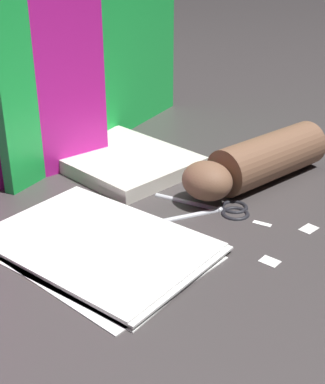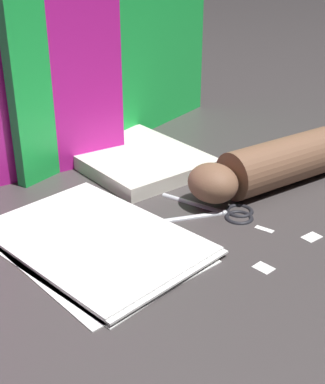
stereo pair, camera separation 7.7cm
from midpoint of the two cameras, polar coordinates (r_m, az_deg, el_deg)
name	(u,v)px [view 1 (the left image)]	position (r m, az deg, el deg)	size (l,w,h in m)	color
ground_plane	(181,227)	(0.80, -0.71, -3.78)	(6.00, 6.00, 0.00)	#3D3838
backdrop_panel_center	(99,6)	(1.08, -8.92, 19.01)	(0.58, 0.13, 0.54)	green
paper_stack	(98,245)	(0.76, -9.83, -5.69)	(0.23, 0.31, 0.01)	white
book_closed	(122,160)	(1.01, -6.54, 3.35)	(0.23, 0.27, 0.03)	silver
scissors	(216,208)	(0.85, 3.15, -1.76)	(0.16, 0.17, 0.01)	silver
hand_forearm	(257,162)	(0.93, 7.73, 3.18)	(0.32, 0.14, 0.08)	brown
paper_scrap_near	(269,262)	(0.73, 8.31, -7.48)	(0.02, 0.03, 0.00)	white
paper_scrap_mid	(262,223)	(0.82, 7.94, -3.41)	(0.01, 0.03, 0.00)	white
paper_scrap_far	(309,229)	(0.81, 12.76, -3.90)	(0.03, 0.02, 0.00)	white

